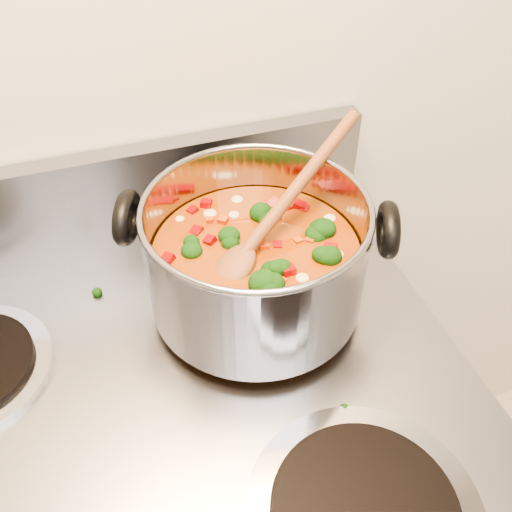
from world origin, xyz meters
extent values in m
cube|color=gray|center=(-0.07, 1.48, 1.00)|extent=(0.79, 0.03, 0.16)
cylinder|color=black|center=(0.12, 1.00, 0.93)|extent=(0.19, 0.19, 0.01)
cylinder|color=#A5A5AD|center=(0.12, 1.32, 0.92)|extent=(0.20, 0.20, 0.01)
cylinder|color=black|center=(0.12, 1.32, 0.93)|extent=(0.16, 0.16, 0.01)
cylinder|color=gray|center=(0.11, 1.30, 1.01)|extent=(0.27, 0.27, 0.15)
torus|color=gray|center=(0.11, 1.30, 1.08)|extent=(0.27, 0.27, 0.01)
cylinder|color=#853F0C|center=(0.11, 1.30, 0.98)|extent=(0.26, 0.26, 0.08)
torus|color=black|center=(-0.04, 1.36, 1.06)|extent=(0.05, 0.08, 0.08)
torus|color=black|center=(0.25, 1.24, 1.06)|extent=(0.05, 0.08, 0.08)
ellipsoid|color=black|center=(0.18, 1.34, 1.02)|extent=(0.04, 0.04, 0.03)
ellipsoid|color=black|center=(0.05, 1.20, 1.02)|extent=(0.04, 0.04, 0.03)
ellipsoid|color=black|center=(0.10, 1.40, 1.02)|extent=(0.04, 0.04, 0.03)
ellipsoid|color=black|center=(0.10, 1.40, 1.02)|extent=(0.04, 0.04, 0.03)
ellipsoid|color=black|center=(0.20, 1.27, 1.02)|extent=(0.04, 0.04, 0.03)
ellipsoid|color=black|center=(0.05, 1.36, 1.02)|extent=(0.04, 0.04, 0.03)
ellipsoid|color=black|center=(0.03, 1.39, 1.02)|extent=(0.04, 0.04, 0.03)
ellipsoid|color=black|center=(0.09, 1.32, 1.02)|extent=(0.04, 0.04, 0.03)
ellipsoid|color=black|center=(0.13, 1.29, 1.02)|extent=(0.04, 0.04, 0.03)
ellipsoid|color=black|center=(0.12, 1.23, 1.02)|extent=(0.04, 0.04, 0.03)
ellipsoid|color=#9E0507|center=(0.03, 1.36, 1.02)|extent=(0.01, 0.01, 0.01)
ellipsoid|color=#9E0507|center=(0.18, 1.37, 1.02)|extent=(0.01, 0.01, 0.01)
ellipsoid|color=#9E0507|center=(0.04, 1.26, 1.02)|extent=(0.01, 0.01, 0.01)
ellipsoid|color=#9E0507|center=(0.02, 1.37, 1.02)|extent=(0.01, 0.01, 0.01)
ellipsoid|color=#9E0507|center=(0.09, 1.20, 1.02)|extent=(0.01, 0.01, 0.01)
ellipsoid|color=#9E0507|center=(0.07, 1.34, 1.02)|extent=(0.01, 0.01, 0.01)
ellipsoid|color=#9E0507|center=(0.11, 1.34, 1.02)|extent=(0.01, 0.01, 0.01)
ellipsoid|color=#9E0507|center=(0.05, 1.22, 1.02)|extent=(0.01, 0.01, 0.01)
ellipsoid|color=#9E0507|center=(0.15, 1.40, 1.02)|extent=(0.01, 0.01, 0.01)
ellipsoid|color=#9E0507|center=(0.08, 1.39, 1.02)|extent=(0.01, 0.01, 0.01)
ellipsoid|color=#9E0507|center=(0.03, 1.34, 1.02)|extent=(0.01, 0.01, 0.01)
ellipsoid|color=#9E0507|center=(0.08, 1.25, 1.02)|extent=(0.01, 0.01, 0.01)
ellipsoid|color=#9E0507|center=(0.16, 1.29, 1.02)|extent=(0.01, 0.01, 0.01)
ellipsoid|color=#C3390A|center=(0.12, 1.33, 1.02)|extent=(0.01, 0.01, 0.01)
ellipsoid|color=#C3390A|center=(0.08, 1.25, 1.02)|extent=(0.01, 0.01, 0.01)
ellipsoid|color=#C3390A|center=(0.10, 1.39, 1.02)|extent=(0.01, 0.01, 0.01)
ellipsoid|color=#C3390A|center=(0.08, 1.39, 1.02)|extent=(0.01, 0.01, 0.01)
ellipsoid|color=#C3390A|center=(0.18, 1.27, 1.02)|extent=(0.01, 0.01, 0.01)
ellipsoid|color=#C3390A|center=(0.12, 1.32, 1.02)|extent=(0.01, 0.01, 0.01)
ellipsoid|color=#C3390A|center=(0.09, 1.41, 1.02)|extent=(0.01, 0.01, 0.01)
ellipsoid|color=#C3390A|center=(0.07, 1.36, 1.02)|extent=(0.01, 0.01, 0.01)
ellipsoid|color=beige|center=(0.20, 1.30, 1.02)|extent=(0.02, 0.02, 0.01)
ellipsoid|color=beige|center=(0.08, 1.22, 1.02)|extent=(0.02, 0.02, 0.01)
ellipsoid|color=beige|center=(0.06, 1.27, 1.02)|extent=(0.02, 0.02, 0.01)
ellipsoid|color=beige|center=(0.04, 1.28, 1.02)|extent=(0.02, 0.02, 0.01)
ellipsoid|color=beige|center=(0.06, 1.40, 1.02)|extent=(0.02, 0.02, 0.01)
ellipsoid|color=beige|center=(0.06, 1.27, 1.02)|extent=(0.02, 0.02, 0.01)
ellipsoid|color=beige|center=(0.16, 1.30, 1.02)|extent=(0.02, 0.02, 0.01)
ellipsoid|color=beige|center=(0.07, 1.31, 1.02)|extent=(0.02, 0.02, 0.01)
ellipsoid|color=beige|center=(0.01, 1.30, 1.02)|extent=(0.02, 0.02, 0.01)
ellipsoid|color=brown|center=(0.07, 1.28, 1.02)|extent=(0.09, 0.08, 0.05)
cylinder|color=brown|center=(0.17, 1.35, 1.07)|extent=(0.22, 0.15, 0.11)
ellipsoid|color=black|center=(0.19, 1.16, 0.92)|extent=(0.01, 0.01, 0.01)
ellipsoid|color=black|center=(0.18, 1.46, 0.92)|extent=(0.01, 0.01, 0.01)
ellipsoid|color=black|center=(0.25, 1.17, 0.92)|extent=(0.01, 0.01, 0.01)
ellipsoid|color=black|center=(0.03, 1.13, 0.92)|extent=(0.01, 0.01, 0.01)
camera|label=1|loc=(-0.06, 0.82, 1.49)|focal=40.00mm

